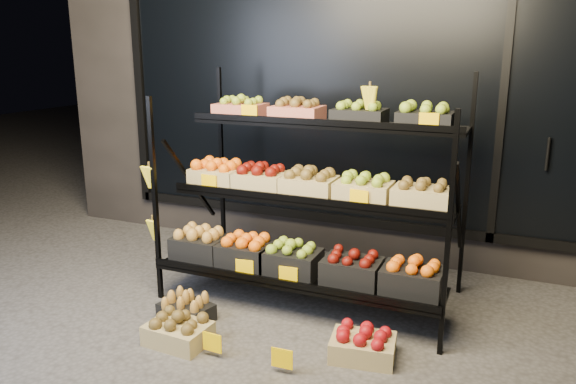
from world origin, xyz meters
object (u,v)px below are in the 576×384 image
at_px(display_rack, 308,197).
at_px(floor_crate_left, 178,330).
at_px(floor_crate_midright, 363,344).
at_px(floor_crate_midleft, 186,308).

distance_m(display_rack, floor_crate_left, 1.27).
xyz_separation_m(floor_crate_left, floor_crate_midright, (1.12, 0.29, -0.00)).
bearing_deg(floor_crate_midright, floor_crate_left, -173.86).
distance_m(display_rack, floor_crate_midright, 1.13).
bearing_deg(display_rack, floor_crate_midleft, -134.51).
bearing_deg(display_rack, floor_crate_left, -118.68).
xyz_separation_m(display_rack, floor_crate_midright, (0.61, -0.65, -0.70)).
bearing_deg(floor_crate_left, display_rack, 65.08).
height_order(display_rack, floor_crate_midright, display_rack).
relative_size(floor_crate_left, floor_crate_midright, 0.96).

